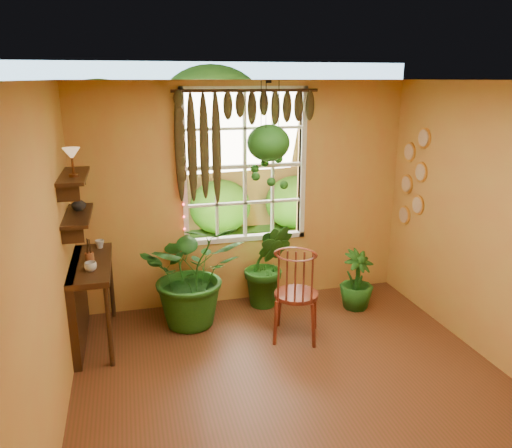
% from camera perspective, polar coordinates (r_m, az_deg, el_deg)
% --- Properties ---
extents(floor, '(4.50, 4.50, 0.00)m').
position_cam_1_polar(floor, '(4.62, 5.82, -19.74)').
color(floor, brown).
rests_on(floor, ground).
extents(ceiling, '(4.50, 4.50, 0.00)m').
position_cam_1_polar(ceiling, '(3.74, 7.04, 15.99)').
color(ceiling, white).
rests_on(ceiling, wall_back).
extents(wall_back, '(4.00, 0.00, 4.00)m').
position_cam_1_polar(wall_back, '(6.05, -1.20, 3.29)').
color(wall_back, gold).
rests_on(wall_back, floor).
extents(wall_left, '(0.00, 4.50, 4.50)m').
position_cam_1_polar(wall_left, '(3.79, -23.34, -6.16)').
color(wall_left, gold).
rests_on(wall_left, floor).
extents(window, '(1.52, 0.10, 1.86)m').
position_cam_1_polar(window, '(6.01, -1.29, 6.61)').
color(window, white).
rests_on(window, wall_back).
extents(valance_vine, '(1.70, 0.12, 1.10)m').
position_cam_1_polar(valance_vine, '(5.80, -1.88, 12.00)').
color(valance_vine, '#311B0D').
rests_on(valance_vine, window).
extents(string_lights, '(0.03, 0.03, 1.54)m').
position_cam_1_polar(string_lights, '(5.79, -8.47, 6.56)').
color(string_lights, '#FF2633').
rests_on(string_lights, window).
extents(wall_plates, '(0.04, 0.32, 1.10)m').
position_cam_1_polar(wall_plates, '(6.35, 17.53, 5.00)').
color(wall_plates, beige).
rests_on(wall_plates, wall_right).
extents(counter_ledge, '(0.40, 1.20, 0.90)m').
position_cam_1_polar(counter_ledge, '(5.55, -19.21, -7.57)').
color(counter_ledge, '#311B0D').
rests_on(counter_ledge, floor).
extents(shelf_lower, '(0.25, 0.90, 0.04)m').
position_cam_1_polar(shelf_lower, '(5.27, -19.69, 0.92)').
color(shelf_lower, '#311B0D').
rests_on(shelf_lower, wall_left).
extents(shelf_upper, '(0.25, 0.90, 0.04)m').
position_cam_1_polar(shelf_upper, '(5.19, -20.11, 5.19)').
color(shelf_upper, '#311B0D').
rests_on(shelf_upper, wall_left).
extents(backyard, '(14.00, 10.00, 12.00)m').
position_cam_1_polar(backyard, '(10.58, -5.83, 8.47)').
color(backyard, '#2D611B').
rests_on(backyard, ground).
extents(windsor_chair, '(0.62, 0.63, 1.26)m').
position_cam_1_polar(windsor_chair, '(5.42, 4.56, -9.43)').
color(windsor_chair, maroon).
rests_on(windsor_chair, floor).
extents(potted_plant_left, '(1.19, 1.05, 1.25)m').
position_cam_1_polar(potted_plant_left, '(5.65, -7.19, -5.51)').
color(potted_plant_left, '#134814').
rests_on(potted_plant_left, floor).
extents(potted_plant_mid, '(0.68, 0.60, 1.06)m').
position_cam_1_polar(potted_plant_mid, '(6.08, 1.37, -4.72)').
color(potted_plant_mid, '#134814').
rests_on(potted_plant_mid, floor).
extents(potted_plant_right, '(0.54, 0.54, 0.72)m').
position_cam_1_polar(potted_plant_right, '(6.20, 11.43, -6.29)').
color(potted_plant_right, '#134814').
rests_on(potted_plant_right, floor).
extents(hanging_basket, '(0.48, 0.48, 1.21)m').
position_cam_1_polar(hanging_basket, '(5.60, 1.42, 8.81)').
color(hanging_basket, black).
rests_on(hanging_basket, ceiling).
extents(cup_a, '(0.15, 0.15, 0.09)m').
position_cam_1_polar(cup_a, '(5.14, -18.39, -4.65)').
color(cup_a, silver).
rests_on(cup_a, counter_ledge).
extents(cup_b, '(0.12, 0.12, 0.09)m').
position_cam_1_polar(cup_b, '(5.80, -17.43, -2.21)').
color(cup_b, beige).
rests_on(cup_b, counter_ledge).
extents(brush_jar, '(0.09, 0.09, 0.33)m').
position_cam_1_polar(brush_jar, '(5.34, -18.54, -2.96)').
color(brush_jar, brown).
rests_on(brush_jar, counter_ledge).
extents(shelf_vase, '(0.18, 0.18, 0.15)m').
position_cam_1_polar(shelf_vase, '(5.38, -19.62, 2.24)').
color(shelf_vase, '#B2AD99').
rests_on(shelf_vase, shelf_lower).
extents(tiffany_lamp, '(0.16, 0.16, 0.27)m').
position_cam_1_polar(tiffany_lamp, '(5.01, -20.32, 7.36)').
color(tiffany_lamp, '#563018').
rests_on(tiffany_lamp, shelf_upper).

